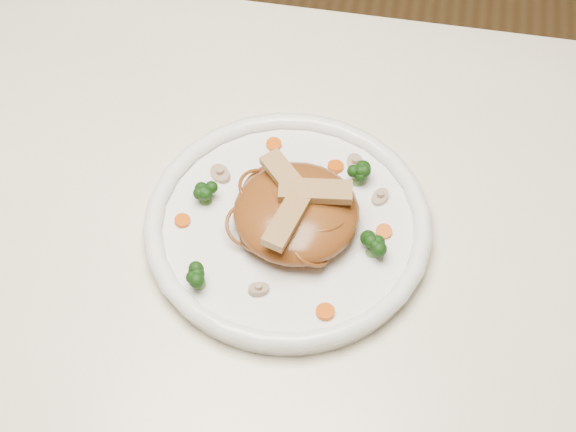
# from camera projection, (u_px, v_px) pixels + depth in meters

# --- Properties ---
(table) EXTENTS (1.20, 0.80, 0.75)m
(table) POSITION_uv_depth(u_px,v_px,m) (211.00, 297.00, 1.00)
(table) COLOR white
(table) RESTS_ON ground
(plate) EXTENTS (0.37, 0.37, 0.02)m
(plate) POSITION_uv_depth(u_px,v_px,m) (288.00, 228.00, 0.93)
(plate) COLOR white
(plate) RESTS_ON table
(noodle_mound) EXTENTS (0.16, 0.16, 0.04)m
(noodle_mound) POSITION_uv_depth(u_px,v_px,m) (296.00, 212.00, 0.90)
(noodle_mound) COLOR brown
(noodle_mound) RESTS_ON plate
(chicken_a) EXTENTS (0.08, 0.03, 0.01)m
(chicken_a) POSITION_uv_depth(u_px,v_px,m) (315.00, 191.00, 0.88)
(chicken_a) COLOR tan
(chicken_a) RESTS_ON noodle_mound
(chicken_b) EXTENTS (0.07, 0.07, 0.01)m
(chicken_b) POSITION_uv_depth(u_px,v_px,m) (287.00, 179.00, 0.89)
(chicken_b) COLOR tan
(chicken_b) RESTS_ON noodle_mound
(chicken_c) EXTENTS (0.04, 0.08, 0.01)m
(chicken_c) POSITION_uv_depth(u_px,v_px,m) (287.00, 219.00, 0.86)
(chicken_c) COLOR tan
(chicken_c) RESTS_ON noodle_mound
(broccoli_0) EXTENTS (0.04, 0.04, 0.03)m
(broccoli_0) POSITION_uv_depth(u_px,v_px,m) (358.00, 172.00, 0.94)
(broccoli_0) COLOR black
(broccoli_0) RESTS_ON plate
(broccoli_1) EXTENTS (0.03, 0.03, 0.03)m
(broccoli_1) POSITION_uv_depth(u_px,v_px,m) (205.00, 193.00, 0.93)
(broccoli_1) COLOR black
(broccoli_1) RESTS_ON plate
(broccoli_2) EXTENTS (0.04, 0.04, 0.03)m
(broccoli_2) POSITION_uv_depth(u_px,v_px,m) (198.00, 276.00, 0.86)
(broccoli_2) COLOR black
(broccoli_2) RESTS_ON plate
(broccoli_3) EXTENTS (0.03, 0.03, 0.03)m
(broccoli_3) POSITION_uv_depth(u_px,v_px,m) (373.00, 244.00, 0.88)
(broccoli_3) COLOR black
(broccoli_3) RESTS_ON plate
(carrot_0) EXTENTS (0.02, 0.02, 0.00)m
(carrot_0) POSITION_uv_depth(u_px,v_px,m) (336.00, 166.00, 0.96)
(carrot_0) COLOR #CD4F07
(carrot_0) RESTS_ON plate
(carrot_1) EXTENTS (0.02, 0.02, 0.00)m
(carrot_1) POSITION_uv_depth(u_px,v_px,m) (182.00, 221.00, 0.92)
(carrot_1) COLOR #CD4F07
(carrot_1) RESTS_ON plate
(carrot_2) EXTENTS (0.02, 0.02, 0.00)m
(carrot_2) POSITION_uv_depth(u_px,v_px,m) (384.00, 232.00, 0.91)
(carrot_2) COLOR #CD4F07
(carrot_2) RESTS_ON plate
(carrot_3) EXTENTS (0.02, 0.02, 0.00)m
(carrot_3) POSITION_uv_depth(u_px,v_px,m) (274.00, 144.00, 0.98)
(carrot_3) COLOR #CD4F07
(carrot_3) RESTS_ON plate
(carrot_4) EXTENTS (0.03, 0.03, 0.00)m
(carrot_4) POSITION_uv_depth(u_px,v_px,m) (325.00, 312.00, 0.85)
(carrot_4) COLOR #CD4F07
(carrot_4) RESTS_ON plate
(mushroom_0) EXTENTS (0.03, 0.03, 0.01)m
(mushroom_0) POSITION_uv_depth(u_px,v_px,m) (259.00, 289.00, 0.87)
(mushroom_0) COLOR tan
(mushroom_0) RESTS_ON plate
(mushroom_1) EXTENTS (0.03, 0.03, 0.01)m
(mushroom_1) POSITION_uv_depth(u_px,v_px,m) (380.00, 197.00, 0.94)
(mushroom_1) COLOR tan
(mushroom_1) RESTS_ON plate
(mushroom_2) EXTENTS (0.04, 0.04, 0.01)m
(mushroom_2) POSITION_uv_depth(u_px,v_px,m) (220.00, 174.00, 0.96)
(mushroom_2) COLOR tan
(mushroom_2) RESTS_ON plate
(mushroom_3) EXTENTS (0.03, 0.03, 0.01)m
(mushroom_3) POSITION_uv_depth(u_px,v_px,m) (355.00, 163.00, 0.96)
(mushroom_3) COLOR tan
(mushroom_3) RESTS_ON plate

